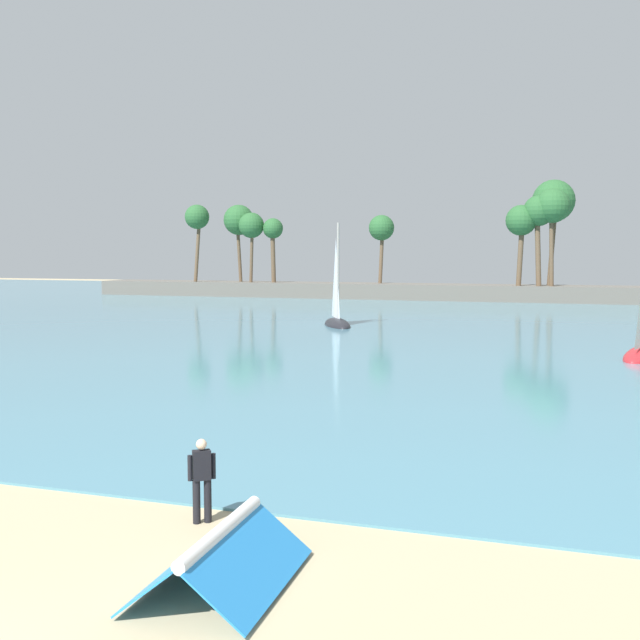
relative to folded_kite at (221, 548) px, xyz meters
The scene contains 5 objects.
sea 59.88m from the folded_kite, 92.51° to the left, with size 220.00×113.15×0.06m, color teal.
palm_headland 76.34m from the folded_kite, 92.81° to the left, with size 100.37×6.41×13.19m.
folded_kite is the anchor object (origin of this frame).
person_at_waterline 2.96m from the folded_kite, 123.23° to the left, with size 0.45×0.37×1.67m.
sailboat_near_shore 43.85m from the folded_kite, 105.16° to the left, with size 3.99×5.61×7.94m.
Camera 1 is at (7.92, -5.79, 5.24)m, focal length 43.32 mm.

